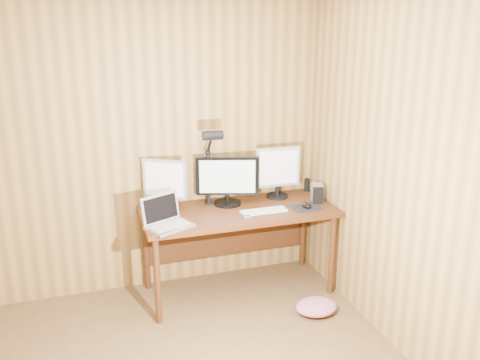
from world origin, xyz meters
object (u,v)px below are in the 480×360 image
desk (236,220)px  monitor_left (165,183)px  speaker (307,185)px  monitor_center (227,180)px  hard_drive (317,193)px  mouse (306,205)px  phone (246,215)px  keyboard (264,211)px  desk_lamp (211,156)px  laptop (166,219)px  monitor_right (278,171)px

desk → monitor_left: size_ratio=3.80×
monitor_left → speaker: monitor_left is taller
monitor_center → speaker: bearing=26.0°
monitor_center → speaker: (0.80, 0.12, -0.16)m
monitor_center → speaker: size_ratio=4.43×
speaker → hard_drive: bearing=-98.5°
mouse → phone: 0.54m
keyboard → hard_drive: 0.54m
phone → desk: bearing=98.1°
desk_lamp → laptop: bearing=-150.7°
keyboard → speaker: (0.57, 0.40, 0.05)m
desk → keyboard: (0.18, -0.19, 0.13)m
hard_drive → desk_lamp: (-0.91, 0.14, 0.36)m
desk → desk_lamp: 0.60m
monitor_center → phone: size_ratio=4.51×
monitor_left → monitor_right: monitor_right is taller
monitor_right → keyboard: monitor_right is taller
hard_drive → mouse: bearing=-123.5°
monitor_left → speaker: (1.32, 0.07, -0.17)m
monitor_center → hard_drive: 0.79m
desk → desk_lamp: size_ratio=2.25×
laptop → mouse: size_ratio=3.55×
monitor_center → desk_lamp: desk_lamp is taller
monitor_center → hard_drive: bearing=4.6°
monitor_center → monitor_left: (-0.52, 0.06, 0.01)m
laptop → keyboard: bearing=-21.4°
monitor_right → hard_drive: bearing=-36.0°
desk_lamp → phone: bearing=-57.8°
desk → monitor_right: 0.58m
monitor_left → monitor_right: 1.00m
laptop → speaker: laptop is taller
monitor_right → mouse: (0.13, -0.34, -0.22)m
monitor_right → desk_lamp: bearing=-172.1°
phone → mouse: bearing=6.8°
laptop → desk: bearing=-3.8°
desk → monitor_center: monitor_center is taller
desk_lamp → speaker: bearing=4.6°
speaker → phone: bearing=-149.6°
mouse → phone: mouse is taller
laptop → phone: bearing=-24.0°
monitor_left → desk_lamp: 0.44m
desk → hard_drive: size_ratio=9.79×
laptop → keyboard: laptop is taller
keyboard → hard_drive: bearing=10.5°
laptop → mouse: 1.19m
monitor_center → monitor_left: monitor_left is taller
laptop → keyboard: (0.82, 0.06, -0.05)m
mouse → speaker: size_ratio=0.97×
desk_lamp → keyboard: bearing=-37.1°
phone → desk_lamp: bearing=131.7°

